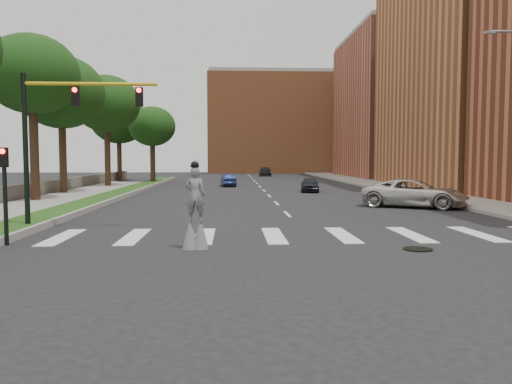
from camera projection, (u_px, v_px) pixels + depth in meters
name	position (u px, v px, depth m)	size (l,w,h in m)	color
ground_plane	(313.00, 240.00, 17.53)	(160.00, 160.00, 0.00)	black
grass_median	(114.00, 195.00, 36.87)	(2.00, 60.00, 0.25)	#1D4112
median_curb	(129.00, 195.00, 36.92)	(0.20, 60.00, 0.28)	gray
sidewalk_left	(14.00, 210.00, 26.76)	(4.00, 60.00, 0.18)	gray
sidewalk_right	(409.00, 190.00, 43.05)	(5.00, 90.00, 0.18)	gray
stone_wall	(48.00, 188.00, 38.56)	(0.50, 56.00, 1.10)	#57524A
manhole	(418.00, 249.00, 15.68)	(0.90, 0.90, 0.04)	black
building_mid	(491.00, 62.00, 47.68)	(16.00, 22.00, 24.00)	#B26438
building_far	(404.00, 108.00, 71.73)	(16.00, 22.00, 20.00)	#B45A42
building_backdrop	(277.00, 125.00, 94.91)	(26.00, 14.00, 18.00)	#B26438
traffic_signal	(56.00, 126.00, 19.74)	(5.30, 0.23, 6.20)	black
secondary_signal	(5.00, 186.00, 16.38)	(0.25, 0.21, 3.23)	black
stilt_performer	(195.00, 215.00, 15.76)	(0.84, 0.53, 2.79)	#311F13
suv_crossing	(415.00, 193.00, 28.92)	(2.71, 5.89, 1.64)	beige
car_near	(310.00, 185.00, 41.86)	(1.45, 3.60, 1.23)	black
car_mid	(228.00, 180.00, 49.74)	(1.27, 3.65, 1.20)	navy
car_far	(265.00, 172.00, 77.30)	(1.88, 4.62, 1.34)	black
tree_2	(32.00, 75.00, 31.46)	(5.89, 5.89, 10.65)	#311F13
tree_3	(61.00, 93.00, 38.17)	(6.55, 6.55, 10.67)	#311F13
tree_4	(106.00, 104.00, 47.48)	(6.36, 6.36, 10.70)	#311F13
tree_5	(119.00, 120.00, 60.11)	(6.79, 6.79, 10.32)	#311F13
tree_6	(152.00, 127.00, 54.67)	(5.11, 5.11, 8.46)	#311F13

